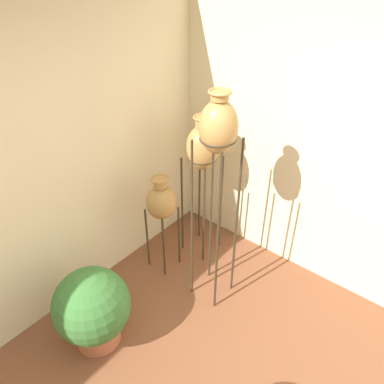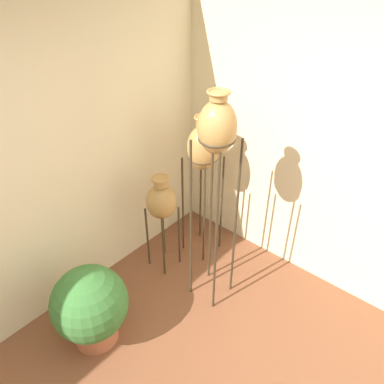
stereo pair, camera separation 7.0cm
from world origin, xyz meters
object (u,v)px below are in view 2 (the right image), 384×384
(vase_stand_tall, at_px, (217,134))
(vase_stand_short, at_px, (161,202))
(vase_stand_medium, at_px, (203,149))
(potted_plant, at_px, (90,306))

(vase_stand_tall, distance_m, vase_stand_short, 1.04)
(vase_stand_medium, xyz_separation_m, vase_stand_short, (-0.43, 0.14, -0.42))
(vase_stand_short, relative_size, potted_plant, 1.43)
(vase_stand_tall, relative_size, vase_stand_medium, 1.29)
(vase_stand_tall, bearing_deg, potted_plant, 158.32)
(vase_stand_medium, relative_size, vase_stand_short, 1.46)
(vase_stand_short, height_order, potted_plant, vase_stand_short)
(vase_stand_medium, xyz_separation_m, potted_plant, (-1.44, -0.05, -0.81))
(potted_plant, bearing_deg, vase_stand_tall, -21.68)
(vase_stand_short, bearing_deg, vase_stand_medium, -17.46)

